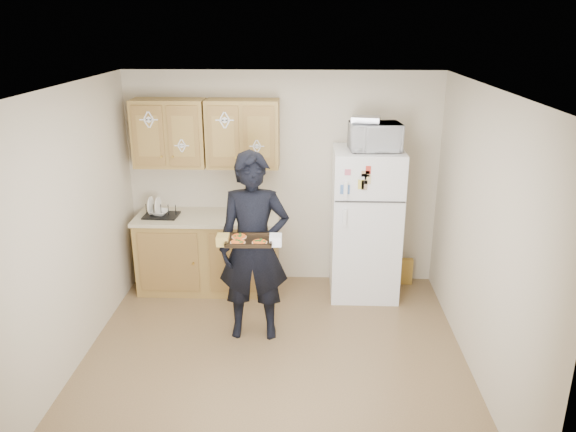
{
  "coord_description": "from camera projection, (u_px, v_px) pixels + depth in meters",
  "views": [
    {
      "loc": [
        0.31,
        -4.53,
        3.01
      ],
      "look_at": [
        0.12,
        0.45,
        1.27
      ],
      "focal_mm": 35.0,
      "sensor_mm": 36.0,
      "label": 1
    }
  ],
  "objects": [
    {
      "name": "baking_tray",
      "position": [
        249.0,
        241.0,
        5.07
      ],
      "size": [
        0.43,
        0.32,
        0.04
      ],
      "primitive_type": "cube",
      "rotation": [
        0.0,
        0.0,
        0.03
      ],
      "color": "black",
      "rests_on": "person"
    },
    {
      "name": "person",
      "position": [
        254.0,
        248.0,
        5.41
      ],
      "size": [
        0.7,
        0.47,
        1.88
      ],
      "primitive_type": "imported",
      "rotation": [
        0.0,
        0.0,
        0.03
      ],
      "color": "black",
      "rests_on": "floor"
    },
    {
      "name": "refrigerator",
      "position": [
        365.0,
        224.0,
        6.31
      ],
      "size": [
        0.75,
        0.7,
        1.7
      ],
      "primitive_type": "cube",
      "color": "white",
      "rests_on": "floor"
    },
    {
      "name": "wall_front",
      "position": [
        252.0,
        350.0,
        3.17
      ],
      "size": [
        3.6,
        0.04,
        2.5
      ],
      "primitive_type": "cube",
      "color": "beige",
      "rests_on": "floor"
    },
    {
      "name": "soap_bottle",
      "position": [
        239.0,
        211.0,
        6.31
      ],
      "size": [
        0.09,
        0.09,
        0.17
      ],
      "primitive_type": "imported",
      "rotation": [
        0.0,
        0.0,
        0.18
      ],
      "color": "white",
      "rests_on": "countertop"
    },
    {
      "name": "countertop",
      "position": [
        207.0,
        218.0,
        6.41
      ],
      "size": [
        1.64,
        0.64,
        0.04
      ],
      "primitive_type": "cube",
      "color": "beige",
      "rests_on": "base_cabinet"
    },
    {
      "name": "upper_cab_right",
      "position": [
        243.0,
        134.0,
        6.22
      ],
      "size": [
        0.8,
        0.33,
        0.75
      ],
      "primitive_type": "cube",
      "color": "olive",
      "rests_on": "wall_back"
    },
    {
      "name": "pizza_front_right",
      "position": [
        260.0,
        242.0,
        4.99
      ],
      "size": [
        0.14,
        0.14,
        0.02
      ],
      "primitive_type": "cylinder",
      "color": "orange",
      "rests_on": "baking_tray"
    },
    {
      "name": "pizza_front_left",
      "position": [
        238.0,
        242.0,
        5.0
      ],
      "size": [
        0.14,
        0.14,
        0.02
      ],
      "primitive_type": "cylinder",
      "color": "orange",
      "rests_on": "baking_tray"
    },
    {
      "name": "dish_rack",
      "position": [
        161.0,
        210.0,
        6.37
      ],
      "size": [
        0.39,
        0.3,
        0.15
      ],
      "primitive_type": "cube",
      "rotation": [
        0.0,
        0.0,
        -0.04
      ],
      "color": "black",
      "rests_on": "countertop"
    },
    {
      "name": "base_cabinet",
      "position": [
        209.0,
        254.0,
        6.56
      ],
      "size": [
        1.6,
        0.6,
        0.86
      ],
      "primitive_type": "cube",
      "color": "olive",
      "rests_on": "floor"
    },
    {
      "name": "microwave",
      "position": [
        375.0,
        137.0,
        5.93
      ],
      "size": [
        0.57,
        0.41,
        0.29
      ],
      "primitive_type": "imported",
      "rotation": [
        0.0,
        0.0,
        0.1
      ],
      "color": "white",
      "rests_on": "refrigerator"
    },
    {
      "name": "ceiling",
      "position": [
        271.0,
        88.0,
        4.45
      ],
      "size": [
        3.6,
        3.6,
        0.0
      ],
      "primitive_type": "plane",
      "color": "silver",
      "rests_on": "wall_back"
    },
    {
      "name": "wall_left",
      "position": [
        69.0,
        232.0,
        4.93
      ],
      "size": [
        0.04,
        3.6,
        2.5
      ],
      "primitive_type": "cube",
      "color": "beige",
      "rests_on": "floor"
    },
    {
      "name": "wall_right",
      "position": [
        482.0,
        238.0,
        4.8
      ],
      "size": [
        0.04,
        3.6,
        2.5
      ],
      "primitive_type": "cube",
      "color": "beige",
      "rests_on": "floor"
    },
    {
      "name": "wall_back",
      "position": [
        283.0,
        180.0,
        6.56
      ],
      "size": [
        3.6,
        0.04,
        2.5
      ],
      "primitive_type": "cube",
      "color": "beige",
      "rests_on": "floor"
    },
    {
      "name": "foil_pan",
      "position": [
        366.0,
        119.0,
        5.91
      ],
      "size": [
        0.32,
        0.25,
        0.06
      ],
      "primitive_type": "cube",
      "rotation": [
        0.0,
        0.0,
        -0.18
      ],
      "color": "silver",
      "rests_on": "microwave"
    },
    {
      "name": "floor",
      "position": [
        274.0,
        359.0,
        5.28
      ],
      "size": [
        3.6,
        3.6,
        0.0
      ],
      "primitive_type": "plane",
      "color": "brown",
      "rests_on": "ground"
    },
    {
      "name": "cereal_box",
      "position": [
        404.0,
        271.0,
        6.75
      ],
      "size": [
        0.2,
        0.07,
        0.32
      ],
      "primitive_type": "cube",
      "color": "gold",
      "rests_on": "floor"
    },
    {
      "name": "upper_cab_left",
      "position": [
        170.0,
        133.0,
        6.25
      ],
      "size": [
        0.8,
        0.33,
        0.75
      ],
      "primitive_type": "cube",
      "color": "olive",
      "rests_on": "wall_back"
    },
    {
      "name": "bowl",
      "position": [
        160.0,
        212.0,
        6.38
      ],
      "size": [
        0.24,
        0.24,
        0.05
      ],
      "primitive_type": "imported",
      "rotation": [
        0.0,
        0.0,
        -0.18
      ],
      "color": "white",
      "rests_on": "dish_rack"
    },
    {
      "name": "pizza_back_left",
      "position": [
        239.0,
        236.0,
        5.13
      ],
      "size": [
        0.14,
        0.14,
        0.02
      ],
      "primitive_type": "cylinder",
      "color": "orange",
      "rests_on": "baking_tray"
    }
  ]
}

